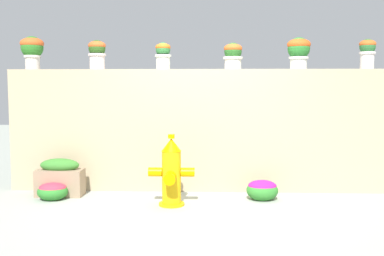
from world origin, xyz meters
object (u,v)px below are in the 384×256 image
(potted_plant_2, at_px, (163,54))
(flower_bush_right, at_px, (53,190))
(potted_plant_3, at_px, (233,54))
(flower_bush_left, at_px, (262,189))
(potted_plant_5, at_px, (367,51))
(potted_plant_0, at_px, (32,49))
(fire_hydrant, at_px, (171,173))
(potted_plant_1, at_px, (97,52))
(planter_box, at_px, (60,178))
(potted_plant_4, at_px, (299,50))

(potted_plant_2, distance_m, flower_bush_right, 2.39)
(potted_plant_3, bearing_deg, flower_bush_left, -55.70)
(flower_bush_left, bearing_deg, potted_plant_5, 19.65)
(flower_bush_left, height_order, flower_bush_right, flower_bush_left)
(potted_plant_0, bearing_deg, potted_plant_2, -0.46)
(potted_plant_0, height_order, potted_plant_5, potted_plant_0)
(fire_hydrant, height_order, flower_bush_right, fire_hydrant)
(potted_plant_5, bearing_deg, flower_bush_right, -171.54)
(flower_bush_right, bearing_deg, fire_hydrant, -8.51)
(flower_bush_left, bearing_deg, flower_bush_right, -177.89)
(potted_plant_1, xyz_separation_m, planter_box, (-0.44, -0.40, -1.72))
(potted_plant_4, bearing_deg, potted_plant_3, 178.63)
(flower_bush_left, bearing_deg, potted_plant_2, 157.50)
(planter_box, bearing_deg, potted_plant_4, 7.12)
(potted_plant_4, distance_m, flower_bush_left, 1.99)
(potted_plant_3, distance_m, flower_bush_left, 1.91)
(potted_plant_4, bearing_deg, planter_box, -172.88)
(potted_plant_4, xyz_separation_m, planter_box, (-3.26, -0.41, -1.74))
(potted_plant_4, height_order, fire_hydrant, potted_plant_4)
(fire_hydrant, relative_size, flower_bush_right, 2.25)
(planter_box, bearing_deg, potted_plant_1, 42.17)
(potted_plant_1, relative_size, fire_hydrant, 0.46)
(potted_plant_2, xyz_separation_m, flower_bush_right, (-1.40, -0.66, -1.82))
(potted_plant_2, xyz_separation_m, planter_box, (-1.37, -0.45, -1.70))
(potted_plant_0, height_order, planter_box, potted_plant_0)
(potted_plant_5, height_order, planter_box, potted_plant_5)
(potted_plant_1, bearing_deg, fire_hydrant, -37.34)
(potted_plant_3, distance_m, potted_plant_5, 1.85)
(potted_plant_3, xyz_separation_m, planter_box, (-2.35, -0.43, -1.69))
(potted_plant_3, relative_size, planter_box, 0.59)
(potted_plant_0, relative_size, potted_plant_2, 1.25)
(potted_plant_1, xyz_separation_m, potted_plant_4, (2.82, 0.01, 0.02))
(potted_plant_1, bearing_deg, potted_plant_3, 0.90)
(potted_plant_5, bearing_deg, potted_plant_2, 179.35)
(potted_plant_2, distance_m, fire_hydrant, 1.79)
(fire_hydrant, relative_size, flower_bush_left, 2.15)
(potted_plant_0, bearing_deg, planter_box, -42.18)
(potted_plant_1, height_order, flower_bush_left, potted_plant_1)
(potted_plant_0, xyz_separation_m, fire_hydrant, (2.07, -0.92, -1.62))
(potted_plant_3, relative_size, fire_hydrant, 0.41)
(potted_plant_1, height_order, potted_plant_4, potted_plant_4)
(flower_bush_left, bearing_deg, planter_box, 177.63)
(potted_plant_4, xyz_separation_m, flower_bush_right, (-3.29, -0.62, -1.87))
(potted_plant_0, xyz_separation_m, planter_box, (0.51, -0.46, -1.78))
(potted_plant_2, bearing_deg, fire_hydrant, -78.25)
(fire_hydrant, relative_size, planter_box, 1.43)
(potted_plant_1, distance_m, potted_plant_2, 0.93)
(fire_hydrant, height_order, planter_box, fire_hydrant)
(potted_plant_1, distance_m, flower_bush_left, 2.97)
(potted_plant_2, height_order, potted_plant_5, potted_plant_5)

